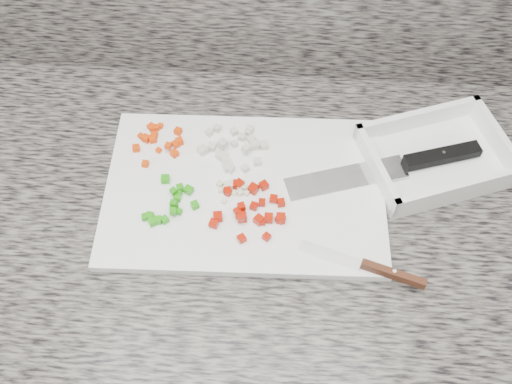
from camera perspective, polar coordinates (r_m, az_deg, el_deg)
cabinet at (r=1.35m, az=-3.43°, el=-11.60°), size 3.92×0.62×0.86m
countertop at (r=0.95m, az=-4.79°, el=-1.61°), size 3.96×0.64×0.04m
cutting_board at (r=0.93m, az=-1.15°, el=0.17°), size 0.46×0.31×0.02m
carrot_pile at (r=0.99m, az=-9.66°, el=5.14°), size 0.09×0.09×0.02m
onion_pile at (r=0.96m, az=-2.28°, el=4.46°), size 0.12×0.10×0.02m
green_pepper_pile at (r=0.91m, az=-8.61°, el=-1.19°), size 0.09×0.10×0.02m
red_pepper_pile at (r=0.90m, az=-0.43°, el=-1.60°), size 0.12×0.12×0.02m
garlic_pile at (r=0.92m, az=-2.45°, el=0.38°), size 0.06×0.05×0.01m
chef_knife at (r=0.98m, az=15.11°, el=2.79°), size 0.33×0.14×0.02m
paring_knife at (r=0.87m, az=11.99°, el=-7.55°), size 0.19×0.07×0.02m
tray at (r=1.00m, az=17.48°, el=3.28°), size 0.27×0.24×0.05m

